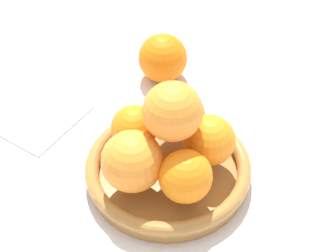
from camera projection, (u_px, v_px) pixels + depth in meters
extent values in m
plane|color=silver|center=(168.00, 177.00, 0.80)|extent=(4.00, 4.00, 0.00)
cylinder|color=#A57238|center=(168.00, 174.00, 0.80)|extent=(0.22, 0.22, 0.01)
torus|color=#A57238|center=(168.00, 166.00, 0.78)|extent=(0.23, 0.23, 0.02)
sphere|color=orange|center=(179.00, 114.00, 0.79)|extent=(0.07, 0.07, 0.07)
sphere|color=orange|center=(134.00, 128.00, 0.78)|extent=(0.07, 0.07, 0.07)
sphere|color=orange|center=(132.00, 161.00, 0.72)|extent=(0.08, 0.08, 0.08)
sphere|color=orange|center=(185.00, 176.00, 0.71)|extent=(0.07, 0.07, 0.07)
sphere|color=orange|center=(210.00, 140.00, 0.76)|extent=(0.07, 0.07, 0.07)
sphere|color=orange|center=(174.00, 110.00, 0.71)|extent=(0.08, 0.08, 0.08)
sphere|color=orange|center=(163.00, 58.00, 0.93)|extent=(0.08, 0.08, 0.08)
cube|color=white|center=(36.00, 113.00, 0.89)|extent=(0.14, 0.14, 0.01)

